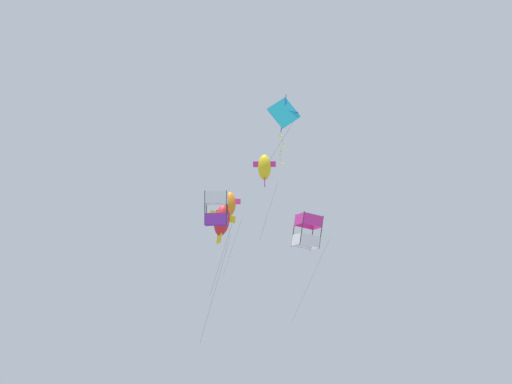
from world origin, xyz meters
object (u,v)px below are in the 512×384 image
at_px(kite_diamond_low_drifter, 284,113).
at_px(kite_box_upper_right, 307,231).
at_px(kite_fish_highest, 264,167).
at_px(kite_fish_near_right, 230,204).
at_px(kite_box_mid_left, 216,209).
at_px(kite_fish_near_left, 222,221).

bearing_deg(kite_diamond_low_drifter, kite_box_upper_right, 52.07).
relative_size(kite_fish_highest, kite_diamond_low_drifter, 1.26).
height_order(kite_fish_near_right, kite_diamond_low_drifter, kite_fish_near_right).
relative_size(kite_fish_near_right, kite_box_mid_left, 1.16).
relative_size(kite_fish_near_left, kite_fish_near_right, 1.19).
height_order(kite_fish_highest, kite_box_upper_right, kite_box_upper_right).
relative_size(kite_diamond_low_drifter, kite_box_mid_left, 0.85).
relative_size(kite_fish_near_right, kite_diamond_low_drifter, 1.36).
bearing_deg(kite_box_mid_left, kite_fish_near_right, 90.12).
bearing_deg(kite_fish_near_right, kite_fish_near_left, -94.91).
bearing_deg(kite_fish_near_right, kite_box_upper_right, 8.56).
xyz_separation_m(kite_fish_near_right, kite_box_upper_right, (5.49, -0.16, -1.41)).
relative_size(kite_fish_near_right, kite_box_upper_right, 0.80).
relative_size(kite_fish_near_left, kite_diamond_low_drifter, 1.61).
xyz_separation_m(kite_fish_near_right, kite_box_mid_left, (-3.38, -12.08, -8.80)).
bearing_deg(kite_fish_highest, kite_box_mid_left, -108.12).
bearing_deg(kite_box_mid_left, kite_box_upper_right, 69.08).
bearing_deg(kite_box_upper_right, kite_diamond_low_drifter, -121.45).
xyz_separation_m(kite_diamond_low_drifter, kite_box_mid_left, (-3.55, 0.13, -6.82)).
bearing_deg(kite_fish_near_right, kite_diamond_low_drifter, -78.94).
bearing_deg(kite_fish_near_left, kite_diamond_low_drifter, -64.58).
bearing_deg(kite_box_mid_left, kite_diamond_low_drifter, 13.61).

